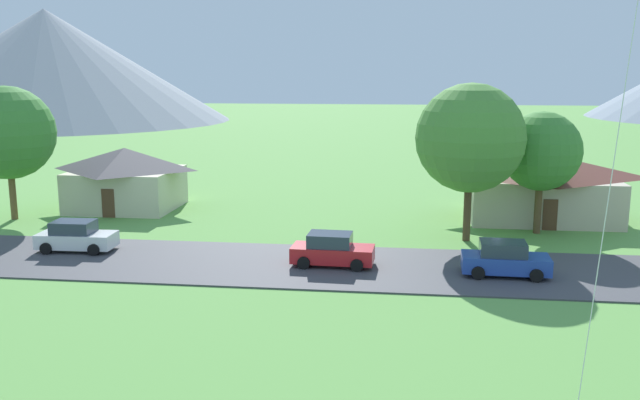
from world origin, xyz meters
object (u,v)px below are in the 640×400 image
at_px(tree_near_left, 541,151).
at_px(tree_center, 470,138).
at_px(parked_car_red_mid_east, 332,250).
at_px(house_left_center, 541,185).
at_px(house_leftmost, 126,177).
at_px(tree_left_of_center, 7,133).
at_px(parked_car_blue_east_end, 505,259).
at_px(parked_car_white_west_end, 76,237).

bearing_deg(tree_near_left, tree_center, -151.44).
bearing_deg(parked_car_red_mid_east, house_left_center, 45.47).
relative_size(house_leftmost, tree_center, 0.84).
xyz_separation_m(house_leftmost, tree_left_of_center, (-6.15, -4.41, 3.56)).
bearing_deg(parked_car_blue_east_end, house_leftmost, 151.43).
bearing_deg(tree_center, parked_car_blue_east_end, -80.19).
bearing_deg(house_left_center, tree_center, -129.48).
bearing_deg(parked_car_blue_east_end, parked_car_white_west_end, 175.58).
xyz_separation_m(house_leftmost, parked_car_white_west_end, (2.05, -11.87, -1.44)).
height_order(house_left_center, tree_left_of_center, tree_left_of_center).
distance_m(house_leftmost, tree_left_of_center, 8.37).
height_order(house_leftmost, tree_near_left, tree_near_left).
height_order(house_left_center, parked_car_white_west_end, house_left_center).
height_order(tree_left_of_center, parked_car_blue_east_end, tree_left_of_center).
height_order(house_leftmost, tree_center, tree_center).
bearing_deg(tree_left_of_center, parked_car_red_mid_east, -20.72).
xyz_separation_m(house_left_center, parked_car_red_mid_east, (-12.79, -13.00, -1.48)).
bearing_deg(house_leftmost, parked_car_red_mid_east, -38.21).
relative_size(parked_car_white_west_end, parked_car_blue_east_end, 1.00).
xyz_separation_m(tree_left_of_center, parked_car_white_west_end, (8.20, -7.45, -5.01)).
distance_m(house_left_center, tree_near_left, 5.07).
relative_size(tree_left_of_center, tree_center, 0.97).
xyz_separation_m(tree_center, parked_car_white_west_end, (-21.79, -5.28, -5.24)).
relative_size(parked_car_white_west_end, parked_car_red_mid_east, 1.00).
relative_size(tree_near_left, parked_car_white_west_end, 1.77).
height_order(house_leftmost, parked_car_blue_east_end, house_leftmost).
distance_m(house_leftmost, parked_car_red_mid_east, 21.04).
height_order(tree_center, parked_car_white_west_end, tree_center).
height_order(tree_center, parked_car_red_mid_east, tree_center).
xyz_separation_m(house_leftmost, tree_near_left, (28.35, -4.13, 2.79)).
distance_m(house_left_center, parked_car_red_mid_east, 18.29).
relative_size(tree_near_left, tree_left_of_center, 0.84).
distance_m(house_left_center, tree_center, 9.35).
height_order(house_left_center, tree_near_left, tree_near_left).
height_order(house_leftmost, tree_left_of_center, tree_left_of_center).
xyz_separation_m(parked_car_red_mid_east, parked_car_blue_east_end, (8.56, -0.67, 0.00)).
relative_size(tree_left_of_center, parked_car_red_mid_east, 2.10).
bearing_deg(parked_car_white_west_end, house_left_center, 23.58).
bearing_deg(house_left_center, house_leftmost, -179.96).
xyz_separation_m(parked_car_white_west_end, parked_car_blue_east_end, (23.01, -1.78, 0.00)).
bearing_deg(parked_car_red_mid_east, tree_left_of_center, 159.28).
bearing_deg(tree_center, parked_car_white_west_end, -166.38).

